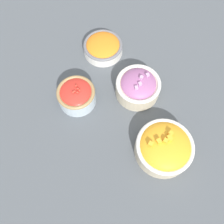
% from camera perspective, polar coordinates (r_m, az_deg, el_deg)
% --- Properties ---
extents(ground_plane, '(3.00, 3.00, 0.00)m').
position_cam_1_polar(ground_plane, '(0.78, 0.00, -0.89)').
color(ground_plane, '#4C5156').
extents(bowl_cherry_tomatoes, '(0.12, 0.12, 0.07)m').
position_cam_1_polar(bowl_cherry_tomatoes, '(0.78, -8.13, 3.87)').
color(bowl_cherry_tomatoes, '#B2C1CC').
rests_on(bowl_cherry_tomatoes, ground_plane).
extents(bowl_squash, '(0.16, 0.16, 0.09)m').
position_cam_1_polar(bowl_squash, '(0.72, 11.86, -7.90)').
color(bowl_squash, beige).
rests_on(bowl_squash, ground_plane).
extents(bowl_carrots, '(0.13, 0.13, 0.05)m').
position_cam_1_polar(bowl_carrots, '(0.89, -2.07, 14.68)').
color(bowl_carrots, silver).
rests_on(bowl_carrots, ground_plane).
extents(bowl_red_onion, '(0.14, 0.14, 0.08)m').
position_cam_1_polar(bowl_red_onion, '(0.79, 5.86, 5.95)').
color(bowl_red_onion, beige).
rests_on(bowl_red_onion, ground_plane).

